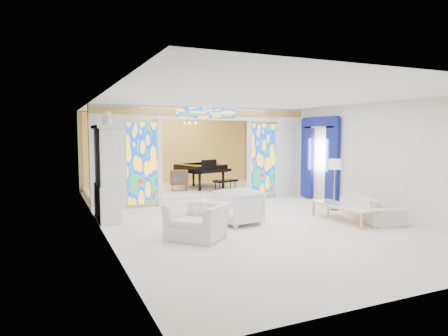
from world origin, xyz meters
name	(u,v)px	position (x,y,z in m)	size (l,w,h in m)	color
floor	(233,213)	(0.00, 0.00, 0.00)	(12.00, 12.00, 0.00)	white
ceiling	(233,102)	(0.00, 0.00, 3.00)	(7.00, 12.00, 0.02)	white
wall_back	(170,150)	(0.00, 6.00, 1.50)	(7.00, 0.02, 3.00)	white
wall_front	(426,185)	(0.00, -6.00, 1.50)	(7.00, 0.02, 3.00)	white
wall_left	(97,162)	(-3.50, 0.00, 1.50)	(0.02, 12.00, 3.00)	white
wall_right	(336,156)	(3.50, 0.00, 1.50)	(0.02, 12.00, 3.00)	white
partition_wall	(206,150)	(0.00, 2.00, 1.65)	(7.00, 0.22, 3.00)	white
stained_glass_left	(142,163)	(-2.03, 1.89, 1.30)	(0.90, 0.04, 2.40)	gold
stained_glass_right	(263,160)	(2.03, 1.89, 1.30)	(0.90, 0.04, 2.40)	gold
stained_glass_transom	(207,113)	(0.00, 1.89, 2.82)	(2.00, 0.04, 0.34)	gold
alcove_platform	(185,191)	(0.00, 4.10, 0.09)	(6.80, 3.80, 0.18)	white
gold_curtain_back	(170,150)	(0.00, 5.88, 1.50)	(6.70, 0.10, 2.90)	gold
chandelier	(190,123)	(0.20, 4.00, 2.55)	(0.48, 0.48, 0.30)	#DFA04E
blue_drapes	(319,152)	(3.40, 0.70, 1.58)	(0.14, 1.85, 2.65)	navy
china_cabinet	(107,174)	(-3.22, 0.60, 1.17)	(0.56, 1.46, 2.72)	silver
armchair_left	(197,221)	(-1.78, -2.03, 0.37)	(1.13, 0.99, 0.73)	silver
armchair_right	(239,207)	(-0.42, -1.23, 0.42)	(0.89, 0.92, 0.83)	white
sofa	(371,207)	(2.95, -2.03, 0.31)	(2.10, 0.82, 0.61)	white
side_table	(202,212)	(-1.33, -1.17, 0.36)	(0.54, 0.54, 0.54)	silver
vase	(202,200)	(-1.33, -1.17, 0.65)	(0.20, 0.20, 0.21)	silver
coffee_table	(343,206)	(2.07, -2.02, 0.38)	(0.59, 1.87, 0.42)	silver
floor_lamp	(335,167)	(2.80, -0.79, 1.25)	(0.45, 0.45, 1.46)	#DFA04E
grand_piano	(202,168)	(0.67, 4.11, 0.90)	(1.91, 2.92, 1.06)	black
tv_console	(179,178)	(-0.39, 3.54, 0.64)	(0.70, 0.56, 0.71)	brown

